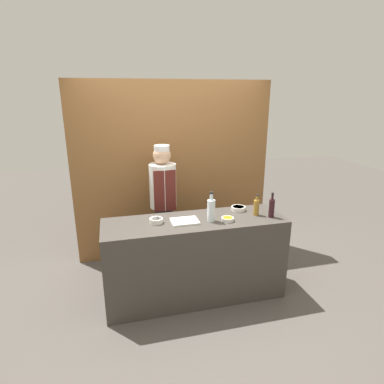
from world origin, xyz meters
The scene contains 11 objects.
ground_plane centered at (0.00, 0.00, 0.00)m, with size 14.00×14.00×0.00m, color #4C4742.
cabinet_wall centered at (0.00, 1.18, 1.20)m, with size 2.69×0.18×2.40m.
counter centered at (0.00, 0.00, 0.46)m, with size 1.97×0.61×0.93m.
sauce_bowl_red centered at (0.57, 0.16, 0.95)m, with size 0.16×0.16×0.05m.
sauce_bowl_orange centered at (0.33, -0.11, 0.95)m, with size 0.13×0.13×0.04m.
sauce_bowl_brown centered at (-0.41, 0.02, 0.96)m, with size 0.14×0.14×0.05m.
cutting_board centered at (-0.12, -0.03, 0.94)m, with size 0.29×0.22×0.02m.
bottle_vinegar centered at (0.70, -0.02, 1.02)m, with size 0.06×0.06×0.24m.
bottle_wine centered at (0.84, -0.12, 1.04)m, with size 0.06×0.06×0.28m.
bottle_clear centered at (0.16, -0.07, 1.05)m, with size 0.09×0.09×0.32m.
chef_center centered at (-0.23, 0.71, 0.89)m, with size 0.33×0.33×1.63m.
Camera 1 is at (-0.81, -3.09, 2.24)m, focal length 30.00 mm.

